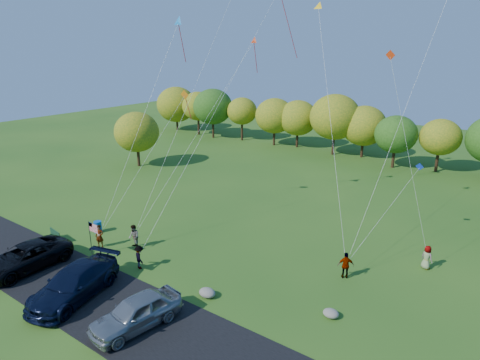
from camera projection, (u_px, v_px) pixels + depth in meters
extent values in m
plane|color=#295618|center=(153.00, 275.00, 28.87)|extent=(140.00, 140.00, 0.00)
cube|color=black|center=(104.00, 302.00, 25.78)|extent=(44.00, 6.00, 0.06)
cylinder|color=#372314|center=(176.00, 124.00, 77.41)|extent=(0.36, 0.36, 2.51)
ellipsoid|color=#416619|center=(175.00, 107.00, 76.49)|extent=(5.53, 5.53, 4.98)
cylinder|color=#372314|center=(207.00, 126.00, 75.74)|extent=(0.36, 0.36, 2.41)
ellipsoid|color=#416619|center=(206.00, 109.00, 74.86)|extent=(5.30, 5.30, 4.77)
cylinder|color=#372314|center=(215.00, 132.00, 70.50)|extent=(0.36, 0.36, 2.45)
ellipsoid|color=#244F15|center=(215.00, 112.00, 69.54)|extent=(6.01, 6.01, 5.41)
cylinder|color=#372314|center=(244.00, 132.00, 69.40)|extent=(0.36, 0.36, 2.68)
ellipsoid|color=#416619|center=(244.00, 112.00, 68.40)|extent=(6.05, 6.05, 5.45)
cylinder|color=#372314|center=(276.00, 135.00, 67.04)|extent=(0.36, 0.36, 2.74)
ellipsoid|color=#244F15|center=(277.00, 113.00, 65.98)|extent=(6.55, 6.55, 5.90)
cylinder|color=#372314|center=(290.00, 140.00, 62.99)|extent=(0.36, 0.36, 2.97)
ellipsoid|color=#244F15|center=(291.00, 119.00, 62.04)|extent=(5.09, 5.09, 4.58)
cylinder|color=#372314|center=(318.00, 148.00, 59.52)|extent=(0.36, 0.36, 2.43)
ellipsoid|color=#416619|center=(319.00, 127.00, 58.65)|extent=(5.15, 5.15, 4.64)
cylinder|color=#372314|center=(371.00, 148.00, 58.17)|extent=(0.36, 0.36, 3.07)
ellipsoid|color=#244F15|center=(374.00, 122.00, 57.11)|extent=(6.07, 6.07, 5.46)
cylinder|color=#372314|center=(397.00, 151.00, 56.27)|extent=(0.36, 0.36, 3.14)
ellipsoid|color=#416619|center=(400.00, 126.00, 55.26)|extent=(5.40, 5.40, 4.86)
cylinder|color=#372314|center=(449.00, 162.00, 52.66)|extent=(0.36, 0.36, 2.28)
ellipsoid|color=#416619|center=(453.00, 138.00, 51.78)|extent=(5.47, 5.47, 4.93)
cylinder|color=#372314|center=(138.00, 156.00, 54.70)|extent=(0.36, 0.36, 2.60)
ellipsoid|color=#416619|center=(137.00, 132.00, 53.76)|extent=(5.60, 5.60, 5.04)
imported|color=black|center=(25.00, 257.00, 29.35)|extent=(3.08, 6.32, 1.73)
imported|color=black|center=(74.00, 283.00, 25.99)|extent=(4.18, 6.95, 1.89)
imported|color=gray|center=(136.00, 312.00, 23.25)|extent=(2.88, 5.50, 1.79)
imported|color=#4C4C59|center=(100.00, 236.00, 32.65)|extent=(0.78, 0.67, 1.80)
imported|color=#4C4C59|center=(134.00, 237.00, 32.49)|extent=(1.12, 1.03, 1.87)
imported|color=#4C4C59|center=(139.00, 257.00, 29.54)|extent=(1.25, 1.02, 1.69)
imported|color=#4C4C59|center=(346.00, 265.00, 28.29)|extent=(1.15, 0.94, 1.84)
imported|color=#4C4C59|center=(427.00, 257.00, 29.51)|extent=(0.99, 0.85, 1.71)
cube|color=#153B22|center=(57.00, 236.00, 33.96)|extent=(1.68, 0.36, 0.06)
cube|color=#153B22|center=(55.00, 233.00, 33.74)|extent=(1.68, 0.30, 0.52)
cube|color=#153B22|center=(53.00, 236.00, 34.41)|extent=(0.14, 0.43, 0.39)
cube|color=#153B22|center=(63.00, 240.00, 33.62)|extent=(0.14, 0.43, 0.39)
cylinder|color=#0B50A8|center=(98.00, 227.00, 35.41)|extent=(0.63, 0.63, 0.95)
cylinder|color=black|center=(90.00, 239.00, 31.15)|extent=(0.05, 0.05, 2.73)
cube|color=red|center=(93.00, 228.00, 30.58)|extent=(0.98, 0.65, 0.02)
cube|color=navy|center=(91.00, 225.00, 30.69)|extent=(0.39, 0.02, 0.31)
ellipsoid|color=gray|center=(207.00, 293.00, 26.33)|extent=(1.10, 0.86, 0.55)
ellipsoid|color=slate|center=(331.00, 313.00, 24.36)|extent=(0.93, 0.78, 0.49)
cone|color=blue|center=(178.00, 22.00, 33.74)|extent=(1.00, 0.42, 0.94)
cone|color=yellow|center=(318.00, 6.00, 30.34)|extent=(0.79, 0.46, 0.69)
cube|color=red|center=(390.00, 55.00, 25.20)|extent=(0.61, 0.20, 0.60)
cube|color=orange|center=(185.00, 95.00, 36.82)|extent=(0.86, 0.22, 0.85)
cube|color=#1131AF|center=(420.00, 167.00, 32.57)|extent=(0.61, 0.17, 0.60)
cone|color=red|center=(254.00, 41.00, 36.50)|extent=(0.79, 0.35, 0.75)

